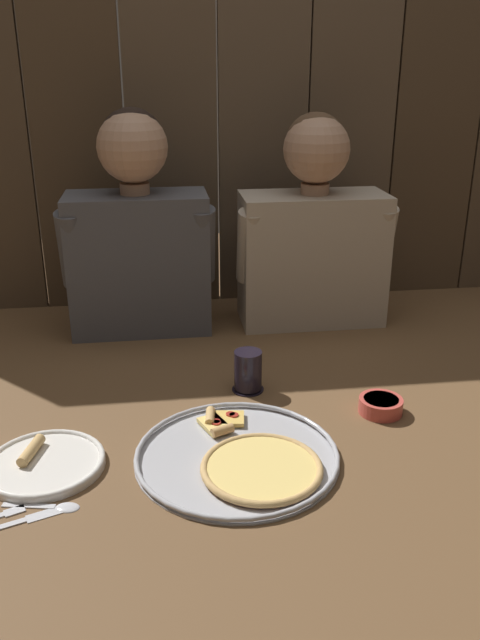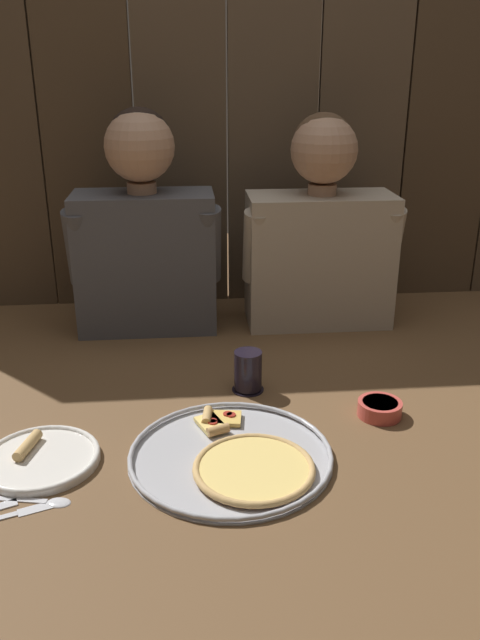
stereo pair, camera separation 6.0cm
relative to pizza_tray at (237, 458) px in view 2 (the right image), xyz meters
The scene contains 10 objects.
ground_plane 0.20m from the pizza_tray, 75.53° to the left, with size 3.20×3.20×0.00m, color brown.
pizza_tray is the anchor object (origin of this frame).
dinner_plate 0.38m from the pizza_tray, behind, with size 0.23×0.23×0.03m.
drinking_glass 0.30m from the pizza_tray, 80.37° to the left, with size 0.08×0.08×0.10m.
dipping_bowl 0.36m from the pizza_tray, 24.56° to the left, with size 0.10×0.10×0.03m.
table_knife 0.43m from the pizza_tray, 162.63° to the right, with size 0.15×0.07×0.01m.
table_spoon 0.36m from the pizza_tray, 164.99° to the right, with size 0.14×0.05×0.01m.
diner_left 0.80m from the pizza_tray, 105.51° to the left, with size 0.42×0.20×0.62m.
diner_right 0.82m from the pizza_tray, 67.28° to the left, with size 0.45×0.20×0.60m.
wooden_backdrop_wall 1.09m from the pizza_tray, 86.94° to the left, with size 2.19×0.03×1.11m.
Camera 2 is at (-0.14, -1.27, 0.73)m, focal length 36.39 mm.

